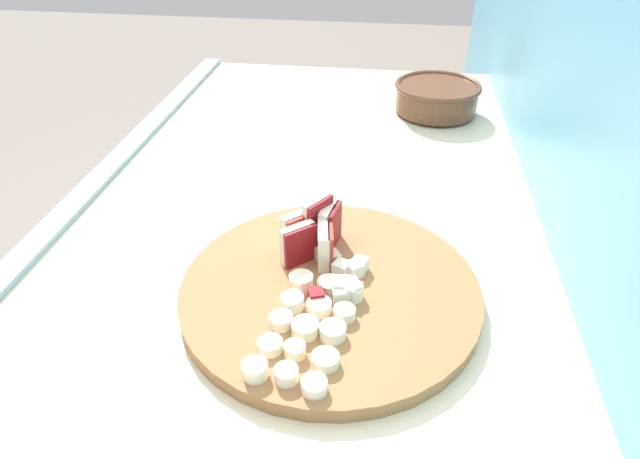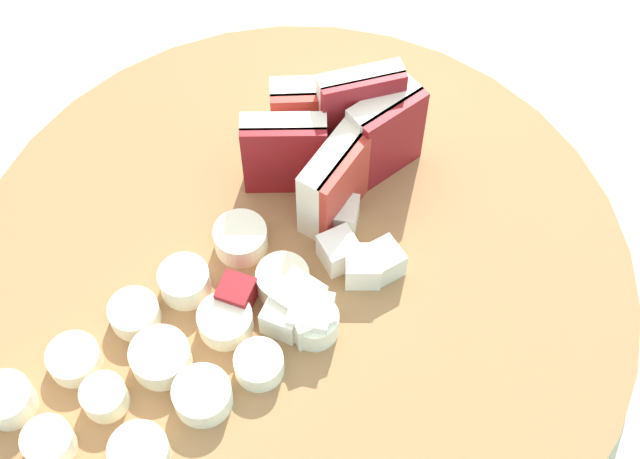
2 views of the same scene
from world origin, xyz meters
The scene contains 5 objects.
tiled_countertop centered at (0.00, 0.00, 0.46)m, with size 1.50×0.70×0.93m.
cutting_board centered at (0.09, 0.07, 0.93)m, with size 0.35×0.35×0.02m, color olive.
apple_wedge_fan centered at (0.03, 0.04, 0.97)m, with size 0.09×0.07×0.06m.
apple_dice_pile centered at (0.09, 0.08, 0.95)m, with size 0.10×0.07×0.02m.
banana_slice_rows centered at (0.17, 0.06, 0.95)m, with size 0.17×0.11×0.02m.
Camera 2 is at (0.26, 0.23, 1.36)m, focal length 51.95 mm.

